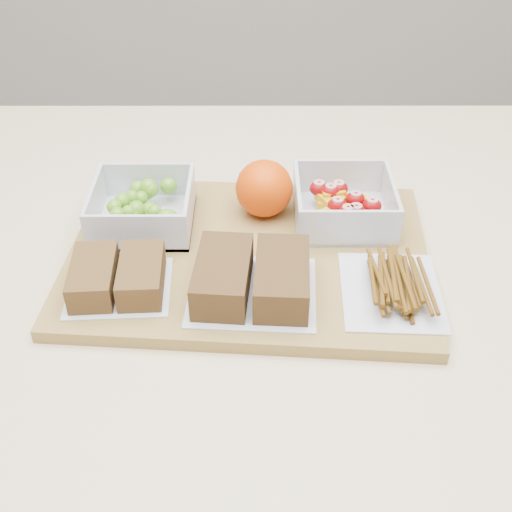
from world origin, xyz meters
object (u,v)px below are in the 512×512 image
(cutting_board, at_px, (248,256))
(sandwich_bag_center, at_px, (252,278))
(grape_container, at_px, (145,207))
(pretzel_bag, at_px, (392,282))
(sandwich_bag_left, at_px, (118,277))
(orange, at_px, (264,188))
(fruit_container, at_px, (343,206))

(cutting_board, bearing_deg, sandwich_bag_center, -81.95)
(grape_container, relative_size, pretzel_bag, 0.90)
(sandwich_bag_left, bearing_deg, grape_container, 84.40)
(orange, distance_m, sandwich_bag_left, 0.22)
(grape_container, relative_size, sandwich_bag_left, 1.04)
(pretzel_bag, bearing_deg, grape_container, 154.90)
(cutting_board, bearing_deg, grape_container, 159.19)
(sandwich_bag_center, xyz_separation_m, pretzel_bag, (0.15, 0.00, -0.01))
(grape_container, bearing_deg, fruit_container, 1.46)
(grape_container, xyz_separation_m, sandwich_bag_center, (0.13, -0.13, -0.00))
(grape_container, height_order, sandwich_bag_left, grape_container)
(grape_container, height_order, sandwich_bag_center, grape_container)
(grape_container, xyz_separation_m, pretzel_bag, (0.28, -0.13, -0.01))
(orange, height_order, sandwich_bag_center, orange)
(orange, relative_size, sandwich_bag_center, 0.50)
(cutting_board, bearing_deg, orange, 80.68)
(fruit_container, bearing_deg, grape_container, -178.54)
(cutting_board, distance_m, pretzel_bag, 0.17)
(grape_container, distance_m, fruit_container, 0.25)
(orange, relative_size, pretzel_bag, 0.53)
(fruit_container, distance_m, orange, 0.10)
(cutting_board, height_order, pretzel_bag, pretzel_bag)
(pretzel_bag, bearing_deg, sandwich_bag_left, 178.85)
(pretzel_bag, bearing_deg, orange, 131.63)
(orange, bearing_deg, sandwich_bag_center, -95.25)
(grape_container, distance_m, sandwich_bag_left, 0.13)
(cutting_board, distance_m, fruit_container, 0.14)
(orange, height_order, sandwich_bag_left, orange)
(grape_container, height_order, orange, orange)
(grape_container, relative_size, fruit_container, 1.00)
(grape_container, bearing_deg, sandwich_bag_left, -95.60)
(orange, bearing_deg, fruit_container, -8.36)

